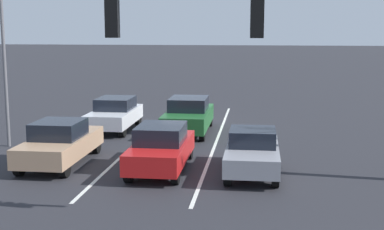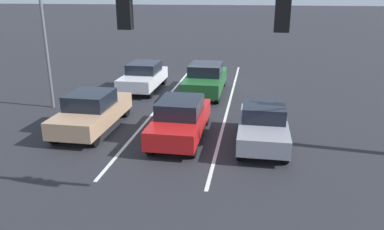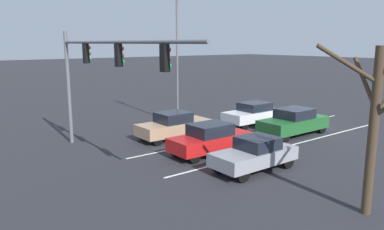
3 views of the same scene
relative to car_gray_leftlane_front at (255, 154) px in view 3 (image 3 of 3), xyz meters
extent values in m
plane|color=#28282D|center=(3.27, -8.34, -0.75)|extent=(240.00, 240.00, 0.00)
cube|color=silver|center=(1.59, -5.28, -0.75)|extent=(0.12, 18.13, 0.01)
cube|color=silver|center=(4.95, -5.28, -0.75)|extent=(0.12, 18.13, 0.01)
cube|color=gray|center=(0.00, 0.05, -0.11)|extent=(1.73, 4.05, 0.60)
cube|color=black|center=(0.00, -0.16, 0.46)|extent=(1.52, 1.62, 0.54)
cube|color=red|center=(-0.61, -1.94, 0.04)|extent=(0.24, 0.06, 0.12)
cube|color=red|center=(0.61, -1.94, 0.04)|extent=(0.24, 0.06, 0.12)
cylinder|color=black|center=(-0.74, 1.48, -0.41)|extent=(0.22, 0.69, 0.69)
cylinder|color=black|center=(0.74, 1.48, -0.41)|extent=(0.22, 0.69, 0.69)
cylinder|color=black|center=(-0.74, -1.38, -0.41)|extent=(0.22, 0.69, 0.69)
cylinder|color=black|center=(0.74, -1.38, -0.41)|extent=(0.22, 0.69, 0.69)
cube|color=tan|center=(6.84, -0.46, -0.10)|extent=(1.82, 4.55, 0.67)
cube|color=black|center=(6.84, -0.35, 0.53)|extent=(1.60, 1.84, 0.60)
cube|color=red|center=(6.21, -2.70, 0.06)|extent=(0.24, 0.06, 0.12)
cube|color=red|center=(7.48, -2.70, 0.06)|extent=(0.24, 0.06, 0.12)
cylinder|color=black|center=(6.06, 1.25, -0.44)|extent=(0.22, 0.63, 0.63)
cylinder|color=black|center=(7.62, 1.25, -0.44)|extent=(0.22, 0.63, 0.63)
cylinder|color=black|center=(6.06, -2.18, -0.44)|extent=(0.22, 0.63, 0.63)
cylinder|color=black|center=(7.62, -2.18, -0.44)|extent=(0.22, 0.63, 0.63)
cube|color=red|center=(3.10, -0.08, -0.10)|extent=(1.76, 4.42, 0.67)
cube|color=black|center=(3.10, -0.04, 0.53)|extent=(1.55, 2.01, 0.59)
cube|color=red|center=(2.49, -2.25, 0.06)|extent=(0.24, 0.06, 0.12)
cube|color=red|center=(3.72, -2.25, 0.06)|extent=(0.24, 0.06, 0.12)
cylinder|color=black|center=(2.35, 1.56, -0.44)|extent=(0.22, 0.63, 0.63)
cylinder|color=black|center=(3.85, 1.56, -0.44)|extent=(0.22, 0.63, 0.63)
cylinder|color=black|center=(2.35, -1.72, -0.44)|extent=(0.22, 0.63, 0.63)
cylinder|color=black|center=(3.85, -1.72, -0.44)|extent=(0.22, 0.63, 0.63)
cube|color=silver|center=(6.61, -6.83, -0.09)|extent=(1.83, 4.23, 0.65)
cube|color=black|center=(6.61, -7.07, 0.51)|extent=(1.61, 2.00, 0.56)
cube|color=red|center=(5.96, -8.90, 0.07)|extent=(0.24, 0.06, 0.12)
cube|color=red|center=(7.25, -8.90, 0.07)|extent=(0.24, 0.06, 0.12)
cylinder|color=black|center=(5.82, -5.30, -0.41)|extent=(0.22, 0.68, 0.68)
cylinder|color=black|center=(7.39, -5.30, -0.41)|extent=(0.22, 0.68, 0.68)
cylinder|color=black|center=(5.82, -8.35, -0.41)|extent=(0.22, 0.68, 0.68)
cylinder|color=black|center=(7.39, -8.35, -0.41)|extent=(0.22, 0.68, 0.68)
cube|color=#1E5928|center=(3.04, -6.69, -0.07)|extent=(1.93, 4.72, 0.73)
cube|color=black|center=(3.04, -6.78, 0.59)|extent=(1.70, 2.06, 0.59)
cube|color=red|center=(2.37, -9.01, 0.12)|extent=(0.24, 0.06, 0.12)
cube|color=red|center=(3.72, -9.01, 0.12)|extent=(0.24, 0.06, 0.12)
cylinder|color=black|center=(2.21, -4.91, -0.43)|extent=(0.22, 0.64, 0.64)
cylinder|color=black|center=(3.88, -4.91, -0.43)|extent=(0.22, 0.64, 0.64)
cylinder|color=black|center=(2.21, -8.48, -0.43)|extent=(0.22, 0.64, 0.64)
cylinder|color=black|center=(3.88, -8.48, -0.43)|extent=(0.22, 0.64, 0.64)
cylinder|color=slate|center=(9.57, 4.79, 2.35)|extent=(0.20, 0.20, 6.22)
cylinder|color=slate|center=(3.56, 4.79, 4.87)|extent=(12.01, 0.14, 0.14)
cube|color=black|center=(-0.10, 4.79, 4.33)|extent=(0.32, 0.22, 0.95)
sphere|color=#4C0C0C|center=(-0.10, 4.63, 4.61)|extent=(0.20, 0.20, 0.20)
sphere|color=#4C420C|center=(-0.10, 4.63, 4.33)|extent=(0.20, 0.20, 0.20)
sphere|color=#19D83F|center=(-0.10, 4.63, 4.04)|extent=(0.20, 0.20, 0.20)
cube|color=black|center=(3.36, 4.79, 4.33)|extent=(0.32, 0.22, 0.95)
sphere|color=#4C0C0C|center=(3.36, 4.63, 4.61)|extent=(0.20, 0.20, 0.20)
sphere|color=#4C420C|center=(3.36, 4.63, 4.33)|extent=(0.20, 0.20, 0.20)
sphere|color=#19D83F|center=(3.36, 4.63, 4.04)|extent=(0.20, 0.20, 0.20)
cube|color=black|center=(6.83, 4.79, 4.33)|extent=(0.32, 0.22, 0.95)
sphere|color=#4C0C0C|center=(6.83, 4.63, 4.61)|extent=(0.20, 0.20, 0.20)
sphere|color=#4C420C|center=(6.83, 4.63, 4.33)|extent=(0.20, 0.20, 0.20)
sphere|color=#19D83F|center=(6.83, 4.63, 4.04)|extent=(0.20, 0.20, 0.20)
cylinder|color=slate|center=(10.02, -2.94, 3.98)|extent=(0.14, 0.14, 9.46)
cylinder|color=#423323|center=(-5.27, 0.26, 2.00)|extent=(0.31, 0.31, 5.51)
cylinder|color=#423323|center=(-4.79, 0.13, 3.58)|extent=(1.10, 0.43, 1.62)
cylinder|color=#423323|center=(-4.67, 1.03, 4.19)|extent=(1.36, 1.68, 1.27)
camera|label=1|loc=(-0.18, 17.50, 4.11)|focal=50.00mm
camera|label=2|loc=(0.41, 13.12, 4.72)|focal=35.00mm
camera|label=3|loc=(-10.94, 11.96, 4.84)|focal=35.00mm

